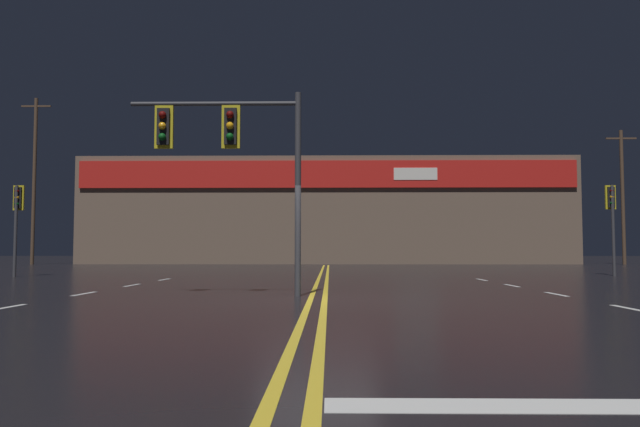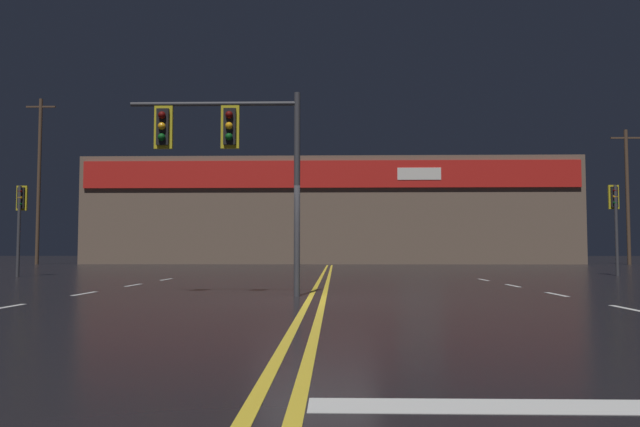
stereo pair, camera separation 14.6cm
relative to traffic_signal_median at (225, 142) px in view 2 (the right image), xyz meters
name	(u,v)px [view 2 (the right image)]	position (x,y,z in m)	size (l,w,h in m)	color
ground_plane	(316,300)	(2.11, -1.04, -3.50)	(200.00, 200.00, 0.00)	black
road_markings	(378,308)	(3.27, -2.86, -3.50)	(16.58, 60.00, 0.01)	gold
traffic_signal_median	(225,142)	(0.00, 0.00, 0.00)	(3.91, 0.36, 4.64)	#38383D
traffic_signal_corner_northeast	(615,209)	(13.92, 11.62, -0.78)	(0.42, 0.36, 3.71)	#38383D
traffic_signal_corner_northwest	(21,209)	(-9.98, 10.31, -0.85)	(0.42, 0.36, 3.60)	#38383D
building_backdrop	(331,213)	(2.11, 36.86, 0.55)	(37.55, 10.23, 8.07)	brown
utility_pole_row	(297,185)	(-0.30, 31.44, 2.30)	(45.39, 0.26, 12.35)	#4C3828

